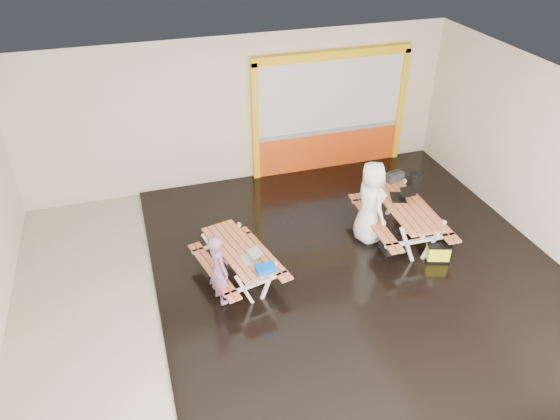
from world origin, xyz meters
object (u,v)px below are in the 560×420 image
object	(u,v)px
person_left	(219,269)
laptop_left	(251,257)
picnic_table_right	(402,211)
laptop_right	(402,195)
person_right	(371,203)
fluke_bag	(438,252)
picnic_table_left	(238,256)
blue_pouch	(266,268)
toolbox	(394,176)
dark_case	(393,246)
backpack	(413,183)

from	to	relation	value
person_left	laptop_left	size ratio (longest dim) A/B	3.44
picnic_table_right	laptop_right	world-z (taller)	laptop_right
person_right	fluke_bag	bearing A→B (deg)	-141.29
picnic_table_left	laptop_right	xyz separation A→B (m)	(3.51, 0.52, 0.35)
picnic_table_left	blue_pouch	size ratio (longest dim) A/B	6.30
picnic_table_right	person_right	distance (m)	0.72
person_left	blue_pouch	xyz separation A→B (m)	(0.75, -0.24, 0.02)
toolbox	person_right	bearing A→B (deg)	-140.85
person_left	laptop_right	world-z (taller)	person_left
laptop_left	fluke_bag	world-z (taller)	laptop_left
blue_pouch	picnic_table_left	bearing A→B (deg)	112.55
picnic_table_left	dark_case	distance (m)	3.15
picnic_table_right	blue_pouch	world-z (taller)	picnic_table_right
picnic_table_left	toolbox	distance (m)	3.92
picnic_table_left	backpack	xyz separation A→B (m)	(4.12, 1.09, 0.22)
blue_pouch	fluke_bag	size ratio (longest dim) A/B	0.65
laptop_right	fluke_bag	size ratio (longest dim) A/B	1.12
person_left	laptop_left	distance (m)	0.61
picnic_table_right	laptop_left	xyz separation A→B (m)	(-3.33, -0.70, 0.13)
person_right	picnic_table_left	bearing A→B (deg)	95.99
picnic_table_left	picnic_table_right	xyz separation A→B (m)	(3.47, 0.34, 0.09)
person_left	blue_pouch	size ratio (longest dim) A/B	4.16
blue_pouch	toolbox	world-z (taller)	toolbox
picnic_table_left	dark_case	bearing A→B (deg)	-1.19
person_right	toolbox	xyz separation A→B (m)	(0.90, 0.73, 0.05)
picnic_table_left	backpack	world-z (taller)	backpack
backpack	fluke_bag	world-z (taller)	backpack
person_left	picnic_table_left	bearing A→B (deg)	-57.04
laptop_right	backpack	distance (m)	0.84
person_left	person_right	world-z (taller)	person_right
person_right	laptop_right	size ratio (longest dim) A/B	3.13
laptop_left	picnic_table_left	bearing A→B (deg)	112.14
picnic_table_right	dark_case	xyz separation A→B (m)	(-0.35, -0.41, -0.52)
dark_case	toolbox	bearing A→B (deg)	65.14
laptop_left	toolbox	world-z (taller)	toolbox
blue_pouch	toolbox	xyz separation A→B (m)	(3.40, 1.95, 0.16)
picnic_table_right	laptop_right	distance (m)	0.32
person_left	fluke_bag	bearing A→B (deg)	-106.12
person_right	person_left	bearing A→B (deg)	102.95
picnic_table_left	person_right	world-z (taller)	person_right
picnic_table_right	dark_case	size ratio (longest dim) A/B	4.72
toolbox	fluke_bag	bearing A→B (deg)	-87.33
laptop_left	toolbox	xyz separation A→B (m)	(3.56, 1.57, 0.16)
person_left	laptop_left	xyz separation A→B (m)	(0.59, 0.14, 0.02)
laptop_left	fluke_bag	size ratio (longest dim) A/B	0.79
person_right	fluke_bag	world-z (taller)	person_right
picnic_table_right	laptop_left	bearing A→B (deg)	-168.16
person_left	backpack	bearing A→B (deg)	-85.67
picnic_table_left	dark_case	size ratio (longest dim) A/B	4.42
backpack	fluke_bag	size ratio (longest dim) A/B	0.94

